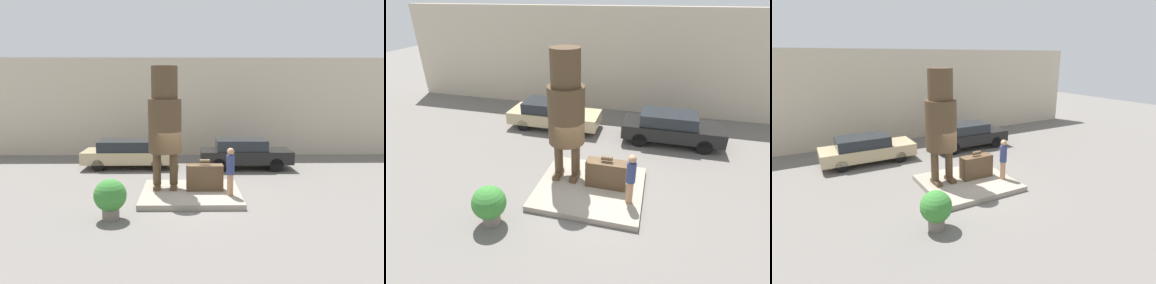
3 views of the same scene
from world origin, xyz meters
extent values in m
plane|color=slate|center=(0.00, 0.00, 0.00)|extent=(60.00, 60.00, 0.00)
cube|color=gray|center=(0.00, 0.00, 0.10)|extent=(3.80, 3.50, 0.21)
cube|color=beige|center=(0.00, 8.86, 2.94)|extent=(28.00, 0.60, 5.88)
cube|color=#4C3823|center=(-1.34, 0.32, 0.29)|extent=(0.26, 0.74, 0.16)
cube|color=#4C3823|center=(-0.68, 0.32, 0.29)|extent=(0.26, 0.74, 0.16)
cylinder|color=#4C3823|center=(-1.34, 0.44, 1.02)|extent=(0.32, 0.32, 1.30)
cylinder|color=#4C3823|center=(-0.68, 0.44, 1.02)|extent=(0.32, 0.32, 1.30)
cylinder|color=#4C3823|center=(-1.01, 0.44, 2.71)|extent=(1.30, 1.30, 2.09)
cylinder|color=#4C3823|center=(-1.01, 0.44, 4.38)|extent=(1.02, 1.02, 1.25)
cube|color=#4C3823|center=(0.54, 0.15, 0.71)|extent=(1.44, 0.53, 1.00)
cylinder|color=#4C3823|center=(0.54, 0.15, 1.36)|extent=(0.40, 0.16, 0.16)
cylinder|color=#A87A56|center=(1.46, -0.58, 0.61)|extent=(0.23, 0.23, 0.81)
cylinder|color=navy|center=(1.46, -0.58, 1.38)|extent=(0.31, 0.31, 0.72)
sphere|color=#A87A56|center=(1.46, -0.58, 1.87)|extent=(0.27, 0.27, 0.27)
cube|color=tan|center=(-3.12, 5.11, 0.61)|extent=(4.75, 1.86, 0.62)
cube|color=#1E2328|center=(-3.36, 5.11, 1.18)|extent=(2.61, 1.67, 0.53)
cylinder|color=black|center=(-1.65, 5.95, 0.30)|extent=(0.61, 0.18, 0.61)
cylinder|color=black|center=(-1.65, 4.27, 0.30)|extent=(0.61, 0.18, 0.61)
cylinder|color=black|center=(-4.59, 5.95, 0.30)|extent=(0.61, 0.18, 0.61)
cylinder|color=black|center=(-4.59, 4.27, 0.30)|extent=(0.61, 0.18, 0.61)
cube|color=black|center=(2.87, 4.78, 0.66)|extent=(4.62, 1.72, 0.64)
cube|color=#1E2328|center=(2.64, 4.78, 1.26)|extent=(2.54, 1.54, 0.54)
cylinder|color=black|center=(4.30, 5.55, 0.34)|extent=(0.69, 0.18, 0.69)
cylinder|color=black|center=(4.30, 4.02, 0.34)|extent=(0.69, 0.18, 0.69)
cylinder|color=black|center=(1.44, 5.55, 0.34)|extent=(0.69, 0.18, 0.69)
cylinder|color=black|center=(1.44, 4.02, 0.34)|extent=(0.69, 0.18, 0.69)
cylinder|color=#70665B|center=(-2.61, -2.52, 0.18)|extent=(0.55, 0.55, 0.37)
sphere|color=#387F33|center=(-2.61, -2.52, 0.81)|extent=(1.05, 1.05, 1.05)
camera|label=1|loc=(-0.17, -14.08, 4.33)|focal=35.00mm
camera|label=2|loc=(1.92, -8.87, 6.58)|focal=28.00mm
camera|label=3|loc=(-6.03, -10.50, 5.47)|focal=28.00mm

